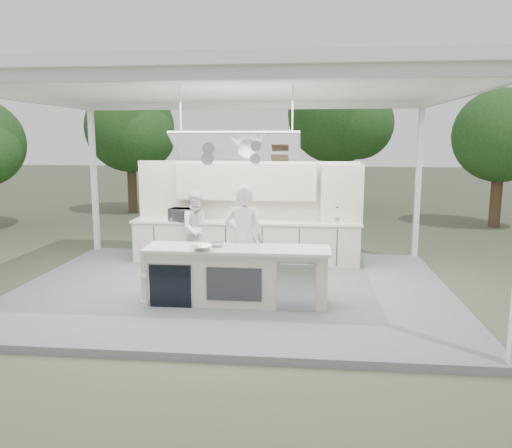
# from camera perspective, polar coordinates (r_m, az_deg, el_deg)

# --- Properties ---
(ground) EXTENTS (90.00, 90.00, 0.00)m
(ground) POSITION_cam_1_polar(r_m,az_deg,el_deg) (9.48, -2.60, -7.85)
(ground) COLOR #464D35
(ground) RESTS_ON ground
(stage_deck) EXTENTS (8.00, 6.00, 0.12)m
(stage_deck) POSITION_cam_1_polar(r_m,az_deg,el_deg) (9.46, -2.61, -7.50)
(stage_deck) COLOR slate
(stage_deck) RESTS_ON ground
(tent) EXTENTS (8.20, 6.20, 3.86)m
(tent) POSITION_cam_1_polar(r_m,az_deg,el_deg) (9.07, -2.78, 15.09)
(tent) COLOR white
(tent) RESTS_ON ground
(demo_island) EXTENTS (3.10, 0.79, 0.95)m
(demo_island) POSITION_cam_1_polar(r_m,az_deg,el_deg) (8.42, -2.35, -5.87)
(demo_island) COLOR beige
(demo_island) RESTS_ON stage_deck
(back_counter) EXTENTS (5.08, 0.72, 0.95)m
(back_counter) POSITION_cam_1_polar(r_m,az_deg,el_deg) (11.16, -1.19, -1.99)
(back_counter) COLOR beige
(back_counter) RESTS_ON stage_deck
(back_wall_unit) EXTENTS (5.05, 0.48, 2.25)m
(back_wall_unit) POSITION_cam_1_polar(r_m,az_deg,el_deg) (11.17, 1.20, 3.09)
(back_wall_unit) COLOR beige
(back_wall_unit) RESTS_ON stage_deck
(tree_cluster) EXTENTS (19.55, 9.40, 5.85)m
(tree_cluster) POSITION_cam_1_polar(r_m,az_deg,el_deg) (18.78, 1.31, 10.98)
(tree_cluster) COLOR #4C3226
(tree_cluster) RESTS_ON ground
(head_chef) EXTENTS (0.74, 0.52, 1.95)m
(head_chef) POSITION_cam_1_polar(r_m,az_deg,el_deg) (8.86, -1.39, -1.77)
(head_chef) COLOR silver
(head_chef) RESTS_ON stage_deck
(sous_chef) EXTENTS (0.97, 0.88, 1.64)m
(sous_chef) POSITION_cam_1_polar(r_m,az_deg,el_deg) (10.92, -6.65, -0.50)
(sous_chef) COLOR silver
(sous_chef) RESTS_ON stage_deck
(toaster_oven) EXTENTS (0.57, 0.45, 0.28)m
(toaster_oven) POSITION_cam_1_polar(r_m,az_deg,el_deg) (11.12, -8.51, 1.07)
(toaster_oven) COLOR #B6B8BD
(toaster_oven) RESTS_ON back_counter
(bowl_large) EXTENTS (0.41, 0.41, 0.08)m
(bowl_large) POSITION_cam_1_polar(r_m,az_deg,el_deg) (8.16, -6.17, -2.72)
(bowl_large) COLOR silver
(bowl_large) RESTS_ON demo_island
(bowl_small) EXTENTS (0.28, 0.28, 0.07)m
(bowl_small) POSITION_cam_1_polar(r_m,az_deg,el_deg) (8.42, -4.49, -2.34)
(bowl_small) COLOR silver
(bowl_small) RESTS_ON demo_island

